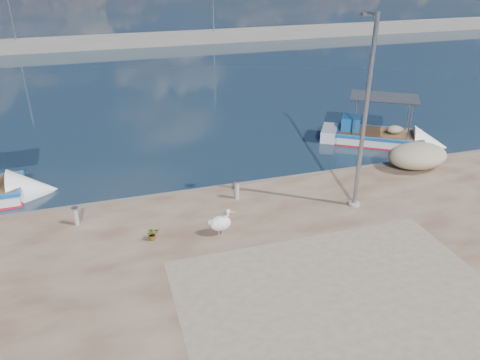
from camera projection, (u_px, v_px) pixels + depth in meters
name	position (u px, v px, depth m)	size (l,w,h in m)	color
ground	(274.00, 265.00, 15.28)	(1400.00, 1400.00, 0.00)	#162635
quay_patch	(348.00, 307.00, 12.75)	(9.00, 7.00, 0.01)	gray
breakwater	(140.00, 40.00, 49.28)	(120.00, 2.20, 7.50)	gray
boat_right	(377.00, 139.00, 24.80)	(6.24, 4.94, 2.94)	white
pelican	(221.00, 223.00, 15.80)	(1.04, 0.64, 0.98)	tan
lamp_post	(364.00, 123.00, 16.39)	(0.44, 0.96, 7.00)	gray
bollard_near	(237.00, 189.00, 18.12)	(0.25, 0.25, 0.77)	gray
bollard_far	(76.00, 215.00, 16.40)	(0.23, 0.23, 0.70)	gray
potted_plant	(152.00, 234.00, 15.63)	(0.40, 0.35, 0.45)	#33722D
net_pile_c	(417.00, 156.00, 20.70)	(2.73, 1.95, 1.07)	#C4BA92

